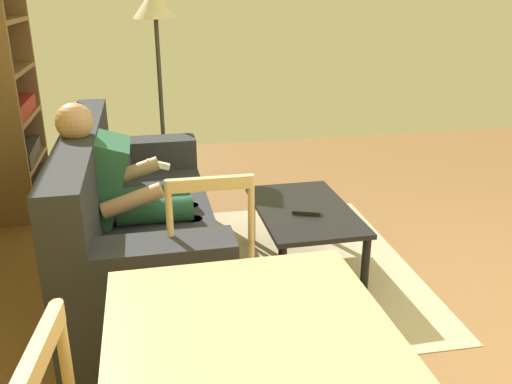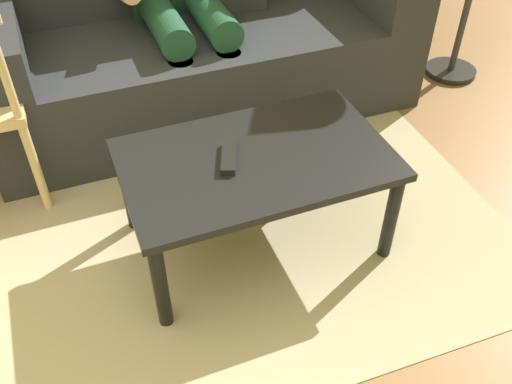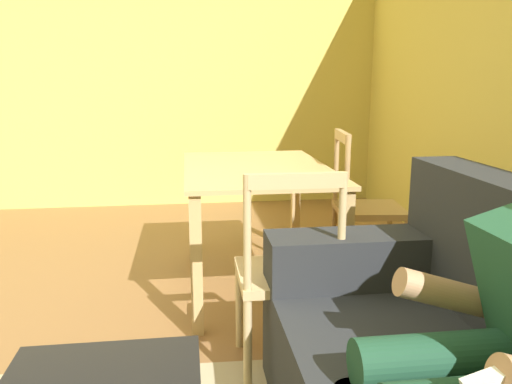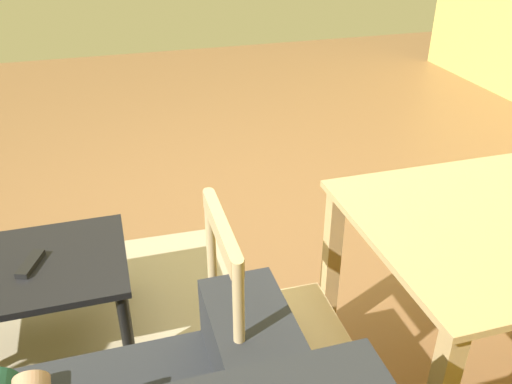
# 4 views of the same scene
# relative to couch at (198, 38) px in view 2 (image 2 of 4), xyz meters

# --- Properties ---
(couch) EXTENTS (2.06, 0.85, 0.95)m
(couch) POSITION_rel_couch_xyz_m (0.00, 0.00, 0.00)
(couch) COLOR #282B30
(couch) RESTS_ON ground_plane
(coffee_table) EXTENTS (0.94, 0.58, 0.42)m
(coffee_table) POSITION_rel_couch_xyz_m (-0.11, -1.07, 0.02)
(coffee_table) COLOR black
(coffee_table) RESTS_ON ground_plane
(tv_remote) EXTENTS (0.11, 0.18, 0.02)m
(tv_remote) POSITION_rel_couch_xyz_m (-0.21, -1.06, 0.08)
(tv_remote) COLOR black
(tv_remote) RESTS_ON coffee_table
(area_rug) EXTENTS (2.04, 1.46, 0.01)m
(area_rug) POSITION_rel_couch_xyz_m (-0.11, -1.07, -0.34)
(area_rug) COLOR tan
(area_rug) RESTS_ON ground_plane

